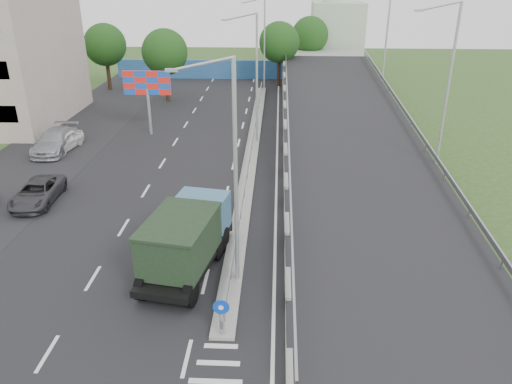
# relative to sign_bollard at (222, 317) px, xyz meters

# --- Properties ---
(ground) EXTENTS (160.00, 160.00, 0.00)m
(ground) POSITION_rel_sign_bollard_xyz_m (0.00, -2.17, -1.03)
(ground) COLOR #2D4C1E
(ground) RESTS_ON ground
(road_surface) EXTENTS (26.00, 90.00, 0.04)m
(road_surface) POSITION_rel_sign_bollard_xyz_m (-3.00, 17.83, -1.03)
(road_surface) COLOR black
(road_surface) RESTS_ON ground
(parking_strip) EXTENTS (8.00, 90.00, 0.05)m
(parking_strip) POSITION_rel_sign_bollard_xyz_m (-16.00, 17.83, -1.03)
(parking_strip) COLOR black
(parking_strip) RESTS_ON ground
(median) EXTENTS (1.00, 44.00, 0.20)m
(median) POSITION_rel_sign_bollard_xyz_m (0.00, 21.83, -0.93)
(median) COLOR gray
(median) RESTS_ON ground
(overpass_ramp) EXTENTS (10.00, 50.00, 3.50)m
(overpass_ramp) POSITION_rel_sign_bollard_xyz_m (7.50, 21.83, 0.72)
(overpass_ramp) COLOR gray
(overpass_ramp) RESTS_ON ground
(median_guardrail) EXTENTS (0.09, 44.00, 0.71)m
(median_guardrail) POSITION_rel_sign_bollard_xyz_m (0.00, 21.83, -0.28)
(median_guardrail) COLOR gray
(median_guardrail) RESTS_ON median
(sign_bollard) EXTENTS (0.64, 0.23, 1.67)m
(sign_bollard) POSITION_rel_sign_bollard_xyz_m (0.00, 0.00, 0.00)
(sign_bollard) COLOR black
(sign_bollard) RESTS_ON median
(lamp_post_near) EXTENTS (2.74, 0.18, 10.08)m
(lamp_post_near) POSITION_rel_sign_bollard_xyz_m (0.11, 3.83, 4.77)
(lamp_post_near) COLOR #B2B5B7
(lamp_post_near) RESTS_ON median
(lamp_post_mid) EXTENTS (2.74, 0.18, 10.08)m
(lamp_post_mid) POSITION_rel_sign_bollard_xyz_m (0.11, 23.83, 4.77)
(lamp_post_mid) COLOR #B2B5B7
(lamp_post_mid) RESTS_ON median
(lamp_post_far) EXTENTS (2.74, 0.18, 10.08)m
(lamp_post_far) POSITION_rel_sign_bollard_xyz_m (0.11, 43.83, 4.77)
(lamp_post_far) COLOR #B2B5B7
(lamp_post_far) RESTS_ON median
(blue_wall) EXTENTS (30.00, 0.50, 2.40)m
(blue_wall) POSITION_rel_sign_bollard_xyz_m (-4.00, 49.83, 0.17)
(blue_wall) COLOR #245385
(blue_wall) RESTS_ON ground
(church) EXTENTS (7.00, 7.00, 13.80)m
(church) POSITION_rel_sign_bollard_xyz_m (10.00, 57.83, 4.28)
(church) COLOR #B2CCAD
(church) RESTS_ON ground
(billboard) EXTENTS (4.00, 0.24, 5.50)m
(billboard) POSITION_rel_sign_bollard_xyz_m (-9.00, 25.83, 3.15)
(billboard) COLOR #B2B5B7
(billboard) RESTS_ON ground
(tree_left_mid) EXTENTS (4.80, 4.80, 7.60)m
(tree_left_mid) POSITION_rel_sign_bollard_xyz_m (-10.00, 37.83, 4.14)
(tree_left_mid) COLOR black
(tree_left_mid) RESTS_ON ground
(tree_median_far) EXTENTS (4.80, 4.80, 7.60)m
(tree_median_far) POSITION_rel_sign_bollard_xyz_m (2.00, 45.83, 4.14)
(tree_median_far) COLOR black
(tree_median_far) RESTS_ON ground
(tree_left_far) EXTENTS (4.80, 4.80, 7.60)m
(tree_left_far) POSITION_rel_sign_bollard_xyz_m (-18.00, 42.83, 4.14)
(tree_left_far) COLOR black
(tree_left_far) RESTS_ON ground
(tree_ramp_far) EXTENTS (4.80, 4.80, 7.60)m
(tree_ramp_far) POSITION_rel_sign_bollard_xyz_m (6.00, 52.83, 4.14)
(tree_ramp_far) COLOR black
(tree_ramp_far) RESTS_ON ground
(dump_truck) EXTENTS (3.75, 7.37, 3.10)m
(dump_truck) POSITION_rel_sign_bollard_xyz_m (-2.16, 4.96, 0.68)
(dump_truck) COLOR black
(dump_truck) RESTS_ON ground
(parked_car_c) EXTENTS (2.50, 4.95, 1.34)m
(parked_car_c) POSITION_rel_sign_bollard_xyz_m (-12.69, 11.88, -0.36)
(parked_car_c) COLOR #343338
(parked_car_c) RESTS_ON ground
(parked_car_d) EXTENTS (2.49, 5.80, 1.67)m
(parked_car_d) POSITION_rel_sign_bollard_xyz_m (-15.50, 21.29, -0.20)
(parked_car_d) COLOR #989BA0
(parked_car_d) RESTS_ON ground
(parked_car_e) EXTENTS (2.28, 4.41, 1.43)m
(parked_car_e) POSITION_rel_sign_bollard_xyz_m (-15.02, 21.63, -0.32)
(parked_car_e) COLOR white
(parked_car_e) RESTS_ON ground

